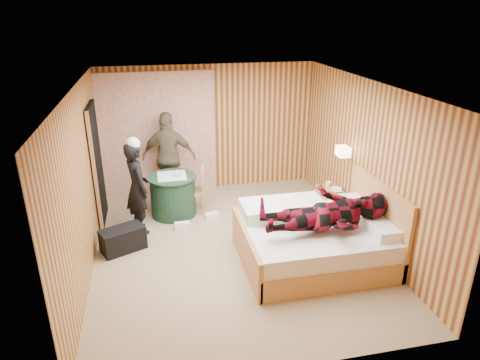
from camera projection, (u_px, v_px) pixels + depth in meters
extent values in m
cube|color=tan|center=(234.00, 247.00, 6.70)|extent=(4.20, 5.00, 0.01)
cube|color=white|center=(233.00, 86.00, 5.76)|extent=(4.20, 5.00, 0.01)
cube|color=tan|center=(209.00, 129.00, 8.49)|extent=(4.20, 0.02, 2.50)
cube|color=tan|center=(82.00, 184.00, 5.82)|extent=(0.02, 5.00, 2.50)
cube|color=tan|center=(366.00, 163.00, 6.63)|extent=(0.02, 5.00, 2.50)
cube|color=beige|center=(158.00, 135.00, 8.25)|extent=(2.20, 0.08, 2.40)
cube|color=black|center=(97.00, 165.00, 7.18)|extent=(0.06, 0.90, 2.05)
cylinder|color=gold|center=(348.00, 151.00, 7.00)|extent=(0.18, 0.04, 0.04)
cube|color=#FFEAB2|center=(343.00, 151.00, 6.99)|extent=(0.18, 0.24, 0.16)
cube|color=tan|center=(315.00, 251.00, 6.30)|extent=(2.09, 1.67, 0.31)
cube|color=white|center=(316.00, 234.00, 6.19)|extent=(2.03, 1.61, 0.26)
cube|color=tan|center=(246.00, 250.00, 6.05)|extent=(0.06, 1.67, 0.58)
cube|color=tan|center=(378.00, 219.00, 6.33)|extent=(0.06, 1.67, 1.15)
cube|color=white|center=(383.00, 228.00, 5.91)|extent=(0.40, 0.57, 0.15)
cube|color=white|center=(357.00, 204.00, 6.63)|extent=(0.40, 0.57, 0.15)
cube|color=white|center=(283.00, 208.00, 6.46)|extent=(1.25, 0.63, 0.19)
cube|color=tan|center=(330.00, 203.00, 7.60)|extent=(0.38, 0.52, 0.52)
cube|color=tan|center=(330.00, 194.00, 7.54)|extent=(0.40, 0.54, 0.03)
cylinder|color=#214932|center=(173.00, 196.00, 7.62)|extent=(0.79, 0.79, 0.72)
cylinder|color=#214932|center=(172.00, 177.00, 7.48)|extent=(0.85, 0.85, 0.03)
cube|color=white|center=(172.00, 176.00, 7.48)|extent=(0.56, 0.56, 0.01)
cube|color=tan|center=(171.00, 179.00, 8.13)|extent=(0.48, 0.48, 0.05)
cube|color=tan|center=(168.00, 164.00, 8.20)|extent=(0.42, 0.10, 0.46)
cylinder|color=tan|center=(164.00, 195.00, 8.01)|extent=(0.04, 0.04, 0.43)
cylinder|color=tan|center=(178.00, 186.00, 8.42)|extent=(0.04, 0.04, 0.43)
cube|color=tan|center=(194.00, 191.00, 7.70)|extent=(0.43, 0.43, 0.05)
cube|color=tan|center=(203.00, 180.00, 7.63)|extent=(0.09, 0.38, 0.41)
cylinder|color=tan|center=(186.00, 199.00, 7.92)|extent=(0.04, 0.04, 0.39)
cylinder|color=tan|center=(203.00, 205.00, 7.65)|extent=(0.04, 0.04, 0.39)
cube|color=black|center=(123.00, 239.00, 6.55)|extent=(0.73, 0.58, 0.37)
cube|color=white|center=(182.00, 226.00, 7.23)|extent=(0.26, 0.11, 0.12)
cube|color=white|center=(212.00, 216.00, 7.58)|extent=(0.26, 0.16, 0.11)
imported|color=black|center=(137.00, 188.00, 6.92)|extent=(0.54, 0.65, 1.54)
imported|color=brown|center=(169.00, 157.00, 8.08)|extent=(1.08, 0.64, 1.72)
imported|color=maroon|center=(328.00, 204.00, 5.81)|extent=(0.86, 0.67, 1.77)
imported|color=white|center=(332.00, 190.00, 7.45)|extent=(0.20, 0.25, 0.02)
imported|color=white|center=(332.00, 189.00, 7.44)|extent=(0.25, 0.27, 0.02)
imported|color=white|center=(328.00, 184.00, 7.60)|extent=(0.12, 0.12, 0.09)
imported|color=white|center=(178.00, 174.00, 7.43)|extent=(0.15, 0.15, 0.10)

